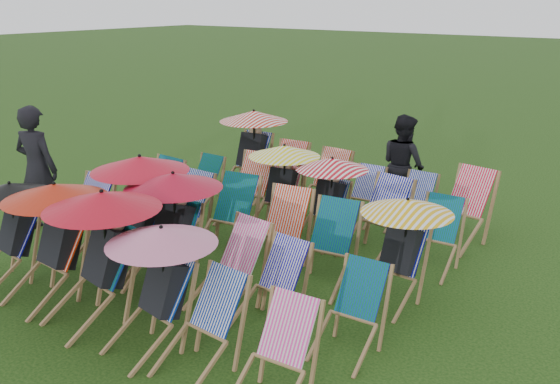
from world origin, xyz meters
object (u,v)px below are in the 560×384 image
Objects in this scene: person_left at (37,169)px; person_rear at (403,164)px; deckchair_29 at (460,208)px; deckchair_5 at (273,357)px; deckchair_0 at (6,231)px.

person_rear is at bearing -150.12° from person_left.
deckchair_29 is 1.45m from person_rear.
person_rear is at bearing 158.84° from deckchair_29.
person_left is (-5.31, 1.31, 0.50)m from deckchair_5.
person_left reaches higher than deckchair_29.
deckchair_5 is 0.47× the size of person_left.
deckchair_29 is at bearing -163.06° from person_left.
person_left reaches higher than deckchair_0.
deckchair_29 is 6.13m from person_left.
deckchair_29 is at bearing 87.17° from deckchair_5.
deckchair_5 is 0.55× the size of person_rear.
deckchair_29 is 0.65× the size of person_rear.
deckchair_0 is 1.83m from person_left.
deckchair_29 is 0.55× the size of person_left.
deckchair_5 is 5.49m from person_left.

